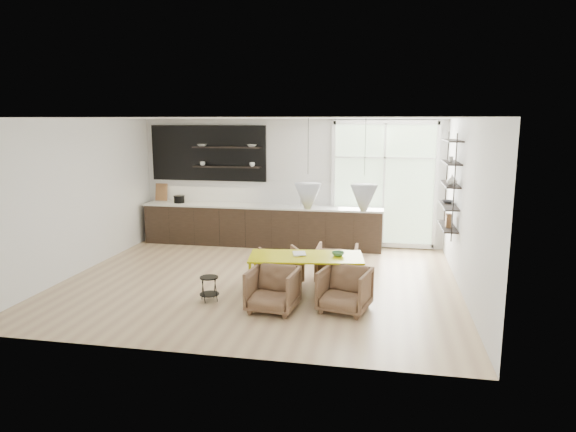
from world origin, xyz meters
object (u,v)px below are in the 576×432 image
object	(u,v)px
armchair_back_right	(337,264)
armchair_front_left	(273,290)
armchair_back_left	(281,266)
armchair_front_right	(345,290)
dining_table	(306,259)
wire_stool	(209,285)

from	to	relation	value
armchair_back_right	armchair_front_left	bearing A→B (deg)	62.76
armchair_back_left	armchair_front_right	world-z (taller)	armchair_front_right
dining_table	armchair_back_right	distance (m)	0.97
dining_table	wire_stool	bearing A→B (deg)	-167.91
wire_stool	armchair_front_left	bearing A→B (deg)	-12.01
armchair_back_left	armchair_front_right	xyz separation A→B (m)	(1.24, -1.19, 0.02)
armchair_back_right	armchair_front_right	distance (m)	1.44
armchair_front_right	wire_stool	xyz separation A→B (m)	(-2.18, 0.05, -0.08)
armchair_front_left	armchair_back_right	bearing A→B (deg)	68.66
armchair_back_left	wire_stool	size ratio (longest dim) A/B	1.71
armchair_back_left	wire_stool	bearing A→B (deg)	21.88
dining_table	armchair_front_left	bearing A→B (deg)	-124.50
armchair_back_left	armchair_front_right	distance (m)	1.72
armchair_front_left	wire_stool	bearing A→B (deg)	173.76
dining_table	armchair_back_left	world-z (taller)	dining_table
dining_table	armchair_back_right	size ratio (longest dim) A/B	2.63
armchair_front_right	wire_stool	size ratio (longest dim) A/B	1.84
armchair_back_left	wire_stool	xyz separation A→B (m)	(-0.94, -1.15, -0.05)
armchair_back_right	armchair_front_left	size ratio (longest dim) A/B	1.01
dining_table	wire_stool	world-z (taller)	dining_table
armchair_back_left	armchair_back_right	world-z (taller)	armchair_back_right
wire_stool	armchair_front_right	bearing A→B (deg)	-1.22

